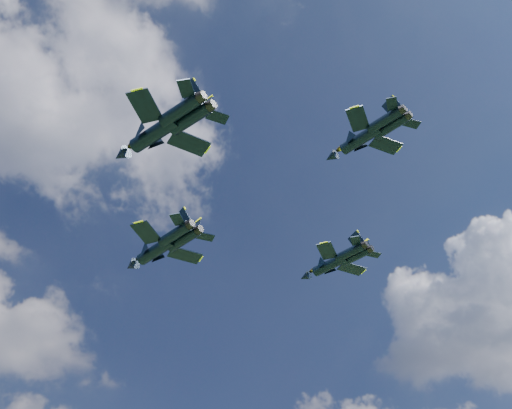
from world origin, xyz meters
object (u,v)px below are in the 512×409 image
at_px(jet_lead, 154,251).
at_px(jet_left, 152,135).
at_px(jet_slot, 358,140).
at_px(jet_right, 328,265).

xyz_separation_m(jet_lead, jet_left, (-8.89, -25.52, -1.26)).
bearing_deg(jet_lead, jet_left, -130.58).
height_order(jet_left, jet_slot, jet_slot).
distance_m(jet_lead, jet_right, 28.13).
xyz_separation_m(jet_lead, jet_right, (25.11, -12.32, -2.98)).
height_order(jet_left, jet_right, jet_left).
bearing_deg(jet_slot, jet_right, 48.50).
relative_size(jet_lead, jet_right, 1.26).
bearing_deg(jet_right, jet_slot, -132.11).
height_order(jet_lead, jet_right, jet_lead).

